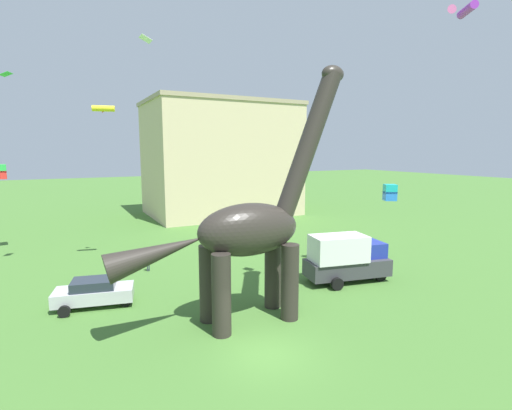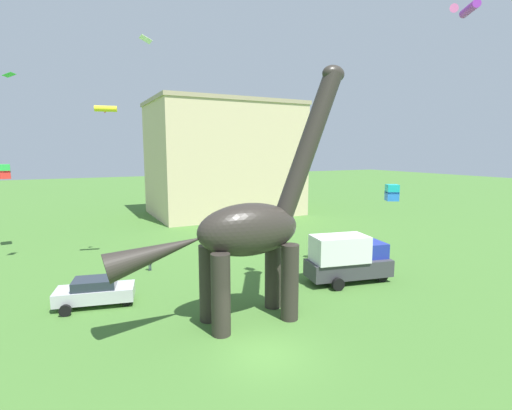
{
  "view_description": "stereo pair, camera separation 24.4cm",
  "coord_description": "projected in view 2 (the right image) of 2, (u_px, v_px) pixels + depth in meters",
  "views": [
    {
      "loc": [
        -7.56,
        -13.43,
        8.68
      ],
      "look_at": [
        1.39,
        3.71,
        5.91
      ],
      "focal_mm": 26.68,
      "sensor_mm": 36.0,
      "label": 1
    },
    {
      "loc": [
        -7.34,
        -13.54,
        8.68
      ],
      "look_at": [
        1.39,
        3.71,
        5.91
      ],
      "focal_mm": 26.68,
      "sensor_mm": 36.0,
      "label": 2
    }
  ],
  "objects": [
    {
      "name": "kite_mid_right",
      "position": [
        392.0,
        193.0,
        27.95
      ],
      "size": [
        1.14,
        1.14,
        1.19
      ],
      "color": "#19B2B7"
    },
    {
      "name": "ground_plane",
      "position": [
        266.0,
        353.0,
        16.47
      ],
      "size": [
        240.0,
        240.0,
        0.0
      ],
      "primitive_type": "plane",
      "color": "#42702D"
    },
    {
      "name": "kite_drifting",
      "position": [
        466.0,
        9.0,
        21.89
      ],
      "size": [
        1.8,
        1.72,
        0.51
      ],
      "color": "purple"
    },
    {
      "name": "kite_near_low",
      "position": [
        4.0,
        172.0,
        32.19
      ],
      "size": [
        0.93,
        0.93,
        1.22
      ],
      "color": "green"
    },
    {
      "name": "person_photographer",
      "position": [
        314.0,
        245.0,
        30.79
      ],
      "size": [
        0.67,
        0.29,
        1.78
      ],
      "rotation": [
        0.0,
        0.0,
        3.86
      ],
      "color": "black",
      "rests_on": "ground_plane"
    },
    {
      "name": "kite_far_right",
      "position": [
        9.0,
        75.0,
        24.81
      ],
      "size": [
        0.81,
        0.95,
        0.24
      ],
      "color": "green"
    },
    {
      "name": "kite_apex",
      "position": [
        146.0,
        39.0,
        17.15
      ],
      "size": [
        0.48,
        0.69,
        0.23
      ],
      "color": "white"
    },
    {
      "name": "kite_near_high",
      "position": [
        106.0,
        109.0,
        27.48
      ],
      "size": [
        1.58,
        1.45,
        0.45
      ],
      "color": "yellow"
    },
    {
      "name": "background_building_block",
      "position": [
        224.0,
        159.0,
        52.14
      ],
      "size": [
        19.37,
        13.51,
        15.14
      ],
      "color": "#CCB78E",
      "rests_on": "ground_plane"
    },
    {
      "name": "parked_sedan_left",
      "position": [
        95.0,
        291.0,
        21.47
      ],
      "size": [
        4.49,
        2.67,
        1.55
      ],
      "rotation": [
        0.0,
        0.0,
        -0.22
      ],
      "color": "#B7B7BC",
      "rests_on": "ground_plane"
    },
    {
      "name": "person_near_flyer",
      "position": [
        150.0,
        263.0,
        27.65
      ],
      "size": [
        0.37,
        0.16,
        0.98
      ],
      "rotation": [
        0.0,
        0.0,
        5.9
      ],
      "color": "#2D3347",
      "rests_on": "ground_plane"
    },
    {
      "name": "dinosaur_sculpture",
      "position": [
        248.0,
        230.0,
        19.03
      ],
      "size": [
        12.61,
        2.67,
        13.18
      ],
      "rotation": [
        0.0,
        0.0,
        0.49
      ],
      "color": "#2D2823",
      "rests_on": "ground_plane"
    },
    {
      "name": "parked_box_truck",
      "position": [
        347.0,
        258.0,
        25.18
      ],
      "size": [
        5.91,
        3.18,
        3.2
      ],
      "rotation": [
        0.0,
        0.0,
        -0.2
      ],
      "color": "#38383D",
      "rests_on": "ground_plane"
    }
  ]
}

